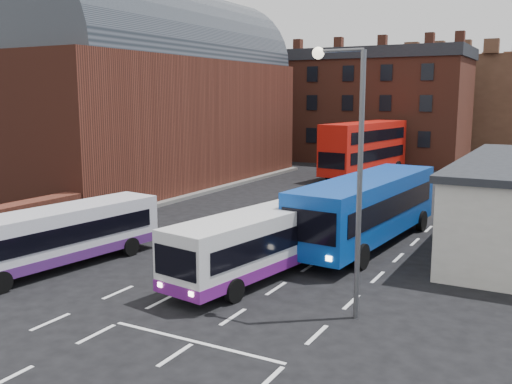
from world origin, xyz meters
The scene contains 9 objects.
ground centered at (0.00, 0.00, 0.00)m, with size 180.00×180.00×0.00m, color black.
railway_station centered at (-15.50, 21.00, 7.64)m, with size 12.00×28.00×16.00m.
brick_terrace centered at (-6.00, 46.00, 5.50)m, with size 22.00×10.00×11.00m, color brown.
castle_keep centered at (6.00, 66.00, 6.00)m, with size 22.00×22.00×12.00m, color brown.
bus_white_outbound centered at (-4.34, 0.48, 1.51)m, with size 3.35×9.57×2.55m.
bus_white_inbound centered at (3.77, 3.63, 1.57)m, with size 3.79×10.00×2.66m.
bus_blue centered at (6.00, 10.34, 1.97)m, with size 3.84×12.42×3.34m.
bus_red_double centered at (-1.61, 33.48, 2.60)m, with size 4.43×12.50×4.89m.
street_lamp centered at (8.29, 1.09, 5.30)m, with size 1.79×0.39×8.79m.
Camera 1 is at (14.25, -16.21, 7.26)m, focal length 40.00 mm.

